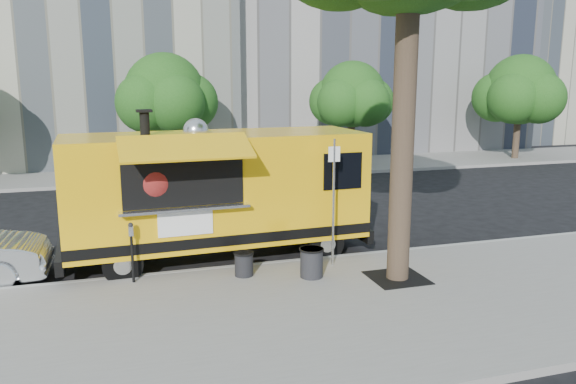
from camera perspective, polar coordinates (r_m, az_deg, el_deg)
name	(u,v)px	position (r m, az deg, el deg)	size (l,w,h in m)	color
ground	(254,257)	(14.47, -3.51, -6.65)	(120.00, 120.00, 0.00)	black
sidewalk	(303,317)	(10.84, 1.55, -12.58)	(60.00, 6.00, 0.15)	gray
curb	(263,266)	(13.58, -2.59, -7.53)	(60.00, 0.14, 0.16)	#999993
far_sidewalk	(188,172)	(27.43, -10.13, 2.00)	(60.00, 5.00, 0.15)	gray
building_right	(554,33)	(50.10, 25.39, 14.39)	(16.00, 12.00, 16.00)	#B1AC93
tree_well	(397,278)	(12.81, 11.03, -8.56)	(1.20, 1.20, 0.02)	black
far_tree_b	(165,94)	(26.18, -12.41, 9.74)	(3.60, 3.60, 5.50)	#33261C
far_tree_c	(352,95)	(28.11, 6.53, 9.80)	(3.24, 3.24, 5.21)	#33261C
far_tree_d	(520,90)	(33.52, 22.52, 9.56)	(3.78, 3.78, 5.64)	#33261C
sign_post	(334,195)	(13.01, 4.65, -0.30)	(0.28, 0.06, 3.00)	silver
parking_meter	(132,245)	(12.53, -15.60, -5.24)	(0.11, 0.11, 1.33)	black
food_truck	(216,191)	(14.00, -7.32, 0.15)	(7.68, 3.76, 3.76)	yellow
trash_bin_left	(312,262)	(12.55, 2.41, -7.10)	(0.55, 0.55, 0.66)	black
trash_bin_right	(244,263)	(12.68, -4.50, -7.21)	(0.45, 0.45, 0.54)	black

